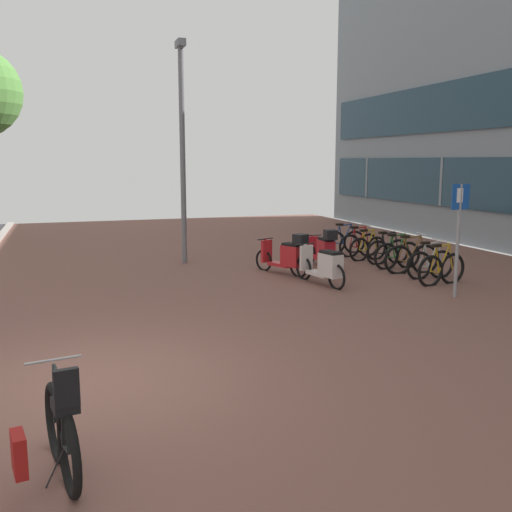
{
  "coord_description": "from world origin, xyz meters",
  "views": [
    {
      "loc": [
        -0.22,
        -7.16,
        2.71
      ],
      "look_at": [
        2.76,
        1.74,
        1.16
      ],
      "focal_mm": 40.51,
      "sensor_mm": 36.0,
      "label": 1
    }
  ],
  "objects_px": {
    "parking_sign": "(459,227)",
    "bicycle_foreground": "(58,433)",
    "bicycle_rack_06": "(359,245)",
    "scooter_mid": "(287,255)",
    "bicycle_rack_03": "(397,255)",
    "scooter_near": "(324,249)",
    "scooter_far": "(324,266)",
    "bicycle_rack_00": "(441,269)",
    "bicycle_rack_05": "(368,248)",
    "bicycle_rack_07": "(345,242)",
    "bicycle_rack_01": "(430,264)",
    "lamp_post": "(182,142)",
    "bicycle_rack_02": "(412,259)",
    "bicycle_rack_04": "(388,251)"
  },
  "relations": [
    {
      "from": "bicycle_rack_04",
      "to": "scooter_far",
      "type": "bearing_deg",
      "value": -145.35
    },
    {
      "from": "bicycle_rack_03",
      "to": "scooter_far",
      "type": "relative_size",
      "value": 0.78
    },
    {
      "from": "bicycle_rack_00",
      "to": "parking_sign",
      "type": "height_order",
      "value": "parking_sign"
    },
    {
      "from": "bicycle_rack_00",
      "to": "bicycle_rack_01",
      "type": "xyz_separation_m",
      "value": [
        0.18,
        0.67,
        -0.01
      ]
    },
    {
      "from": "bicycle_rack_02",
      "to": "lamp_post",
      "type": "xyz_separation_m",
      "value": [
        -4.95,
        3.21,
        2.84
      ]
    },
    {
      "from": "bicycle_foreground",
      "to": "lamp_post",
      "type": "relative_size",
      "value": 0.24
    },
    {
      "from": "bicycle_rack_00",
      "to": "bicycle_rack_05",
      "type": "relative_size",
      "value": 1.08
    },
    {
      "from": "parking_sign",
      "to": "bicycle_foreground",
      "type": "bearing_deg",
      "value": -149.01
    },
    {
      "from": "bicycle_rack_06",
      "to": "scooter_mid",
      "type": "height_order",
      "value": "scooter_mid"
    },
    {
      "from": "bicycle_rack_00",
      "to": "parking_sign",
      "type": "relative_size",
      "value": 0.6
    },
    {
      "from": "bicycle_rack_06",
      "to": "bicycle_rack_04",
      "type": "bearing_deg",
      "value": -84.56
    },
    {
      "from": "scooter_far",
      "to": "lamp_post",
      "type": "relative_size",
      "value": 0.31
    },
    {
      "from": "bicycle_foreground",
      "to": "bicycle_rack_04",
      "type": "relative_size",
      "value": 1.04
    },
    {
      "from": "scooter_near",
      "to": "bicycle_rack_06",
      "type": "bearing_deg",
      "value": 36.22
    },
    {
      "from": "bicycle_rack_02",
      "to": "bicycle_rack_05",
      "type": "xyz_separation_m",
      "value": [
        -0.07,
        2.01,
        -0.03
      ]
    },
    {
      "from": "bicycle_rack_00",
      "to": "bicycle_rack_05",
      "type": "xyz_separation_m",
      "value": [
        0.05,
        3.35,
        -0.02
      ]
    },
    {
      "from": "bicycle_foreground",
      "to": "bicycle_rack_02",
      "type": "distance_m",
      "value": 10.72
    },
    {
      "from": "bicycle_foreground",
      "to": "bicycle_rack_02",
      "type": "xyz_separation_m",
      "value": [
        8.14,
        6.98,
        -0.04
      ]
    },
    {
      "from": "bicycle_rack_04",
      "to": "parking_sign",
      "type": "height_order",
      "value": "parking_sign"
    },
    {
      "from": "bicycle_rack_02",
      "to": "bicycle_rack_05",
      "type": "bearing_deg",
      "value": 92.02
    },
    {
      "from": "bicycle_rack_00",
      "to": "lamp_post",
      "type": "xyz_separation_m",
      "value": [
        -4.83,
        4.55,
        2.85
      ]
    },
    {
      "from": "bicycle_rack_02",
      "to": "bicycle_rack_03",
      "type": "relative_size",
      "value": 1.05
    },
    {
      "from": "bicycle_rack_00",
      "to": "lamp_post",
      "type": "distance_m",
      "value": 7.22
    },
    {
      "from": "bicycle_foreground",
      "to": "scooter_far",
      "type": "xyz_separation_m",
      "value": [
        5.52,
        6.4,
        0.03
      ]
    },
    {
      "from": "bicycle_foreground",
      "to": "bicycle_rack_05",
      "type": "xyz_separation_m",
      "value": [
        8.07,
        8.99,
        -0.07
      ]
    },
    {
      "from": "lamp_post",
      "to": "scooter_far",
      "type": "bearing_deg",
      "value": -58.42
    },
    {
      "from": "bicycle_rack_03",
      "to": "bicycle_rack_04",
      "type": "relative_size",
      "value": 1.03
    },
    {
      "from": "lamp_post",
      "to": "bicycle_foreground",
      "type": "bearing_deg",
      "value": -107.37
    },
    {
      "from": "bicycle_rack_07",
      "to": "bicycle_rack_05",
      "type": "bearing_deg",
      "value": -88.92
    },
    {
      "from": "bicycle_rack_03",
      "to": "scooter_near",
      "type": "xyz_separation_m",
      "value": [
        -1.71,
        0.76,
        0.12
      ]
    },
    {
      "from": "bicycle_rack_07",
      "to": "scooter_far",
      "type": "height_order",
      "value": "bicycle_rack_07"
    },
    {
      "from": "scooter_near",
      "to": "bicycle_rack_03",
      "type": "bearing_deg",
      "value": -23.92
    },
    {
      "from": "bicycle_rack_06",
      "to": "scooter_far",
      "type": "bearing_deg",
      "value": -129.09
    },
    {
      "from": "scooter_near",
      "to": "scooter_far",
      "type": "xyz_separation_m",
      "value": [
        -0.94,
        -2.0,
        -0.04
      ]
    },
    {
      "from": "bicycle_rack_02",
      "to": "bicycle_rack_06",
      "type": "bearing_deg",
      "value": 89.49
    },
    {
      "from": "bicycle_rack_00",
      "to": "bicycle_rack_04",
      "type": "xyz_separation_m",
      "value": [
        0.27,
        2.68,
        -0.01
      ]
    },
    {
      "from": "bicycle_rack_02",
      "to": "bicycle_rack_07",
      "type": "xyz_separation_m",
      "value": [
        -0.1,
        3.35,
        -0.02
      ]
    },
    {
      "from": "scooter_mid",
      "to": "parking_sign",
      "type": "bearing_deg",
      "value": -54.1
    },
    {
      "from": "bicycle_rack_02",
      "to": "parking_sign",
      "type": "xyz_separation_m",
      "value": [
        -0.59,
        -2.45,
        1.06
      ]
    },
    {
      "from": "bicycle_foreground",
      "to": "bicycle_rack_00",
      "type": "relative_size",
      "value": 1.01
    },
    {
      "from": "bicycle_rack_03",
      "to": "scooter_mid",
      "type": "bearing_deg",
      "value": 177.41
    },
    {
      "from": "scooter_near",
      "to": "bicycle_rack_00",
      "type": "bearing_deg",
      "value": -60.5
    },
    {
      "from": "bicycle_rack_01",
      "to": "scooter_mid",
      "type": "height_order",
      "value": "scooter_mid"
    },
    {
      "from": "bicycle_rack_07",
      "to": "bicycle_foreground",
      "type": "bearing_deg",
      "value": -127.9
    },
    {
      "from": "bicycle_rack_02",
      "to": "bicycle_rack_06",
      "type": "height_order",
      "value": "bicycle_rack_02"
    },
    {
      "from": "bicycle_rack_00",
      "to": "lamp_post",
      "type": "height_order",
      "value": "lamp_post"
    },
    {
      "from": "scooter_far",
      "to": "bicycle_rack_01",
      "type": "bearing_deg",
      "value": -1.99
    },
    {
      "from": "lamp_post",
      "to": "parking_sign",
      "type": "bearing_deg",
      "value": -52.4
    },
    {
      "from": "bicycle_foreground",
      "to": "lamp_post",
      "type": "xyz_separation_m",
      "value": [
        3.19,
        10.19,
        2.8
      ]
    },
    {
      "from": "bicycle_rack_07",
      "to": "lamp_post",
      "type": "height_order",
      "value": "lamp_post"
    }
  ]
}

